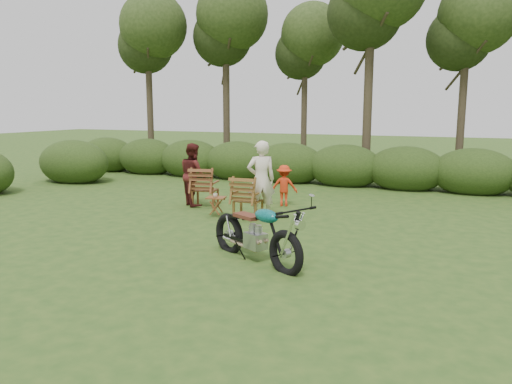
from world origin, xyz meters
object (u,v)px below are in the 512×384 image
at_px(lawn_chair_right, 248,218).
at_px(lawn_chair_left, 205,206).
at_px(motorcycle, 256,261).
at_px(cup, 215,195).
at_px(adult_b, 194,205).
at_px(adult_a, 261,218).
at_px(child, 284,206).
at_px(side_table, 216,207).

bearing_deg(lawn_chair_right, lawn_chair_left, -30.67).
height_order(motorcycle, cup, motorcycle).
bearing_deg(lawn_chair_left, adult_b, -10.12).
height_order(adult_a, child, adult_a).
height_order(motorcycle, lawn_chair_right, motorcycle).
relative_size(lawn_chair_left, child, 0.95).
bearing_deg(adult_b, lawn_chair_left, -137.47).
distance_m(cup, adult_a, 1.23).
relative_size(cup, child, 0.10).
bearing_deg(lawn_chair_left, motorcycle, 116.70).
height_order(lawn_chair_right, cup, cup).
distance_m(lawn_chair_right, side_table, 0.84).
relative_size(motorcycle, adult_b, 1.32).
bearing_deg(lawn_chair_right, motorcycle, 113.69).
relative_size(lawn_chair_left, adult_b, 0.62).
height_order(motorcycle, side_table, motorcycle).
bearing_deg(adult_b, lawn_chair_right, -163.02).
relative_size(lawn_chair_right, adult_b, 0.60).
height_order(lawn_chair_right, adult_b, adult_b).
height_order(lawn_chair_right, child, child).
xyz_separation_m(lawn_chair_left, adult_a, (1.92, -0.73, 0.00)).
distance_m(motorcycle, adult_b, 5.22).
bearing_deg(lawn_chair_right, adult_b, -26.11).
height_order(side_table, adult_a, adult_a).
height_order(lawn_chair_right, side_table, lawn_chair_right).
bearing_deg(cup, side_table, 72.39).
distance_m(lawn_chair_right, cup, 0.96).
height_order(lawn_chair_left, side_table, lawn_chair_left).
bearing_deg(lawn_chair_right, adult_a, -153.40).
bearing_deg(adult_b, side_table, -179.08).
xyz_separation_m(lawn_chair_right, cup, (-0.80, -0.15, 0.52)).
height_order(lawn_chair_left, adult_b, adult_b).
bearing_deg(child, adult_b, 5.89).
bearing_deg(lawn_chair_left, side_table, 118.32).
distance_m(lawn_chair_left, adult_b, 0.34).
xyz_separation_m(cup, adult_a, (1.07, 0.30, -0.52)).
bearing_deg(lawn_chair_right, side_table, 6.37).
xyz_separation_m(side_table, adult_b, (-1.20, 0.99, -0.24)).
height_order(adult_a, adult_b, adult_a).
distance_m(side_table, child, 2.16).
xyz_separation_m(adult_a, adult_b, (-2.26, 0.71, 0.00)).
distance_m(lawn_chair_right, child, 1.76).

